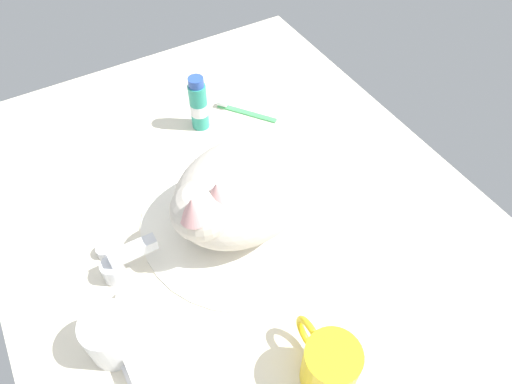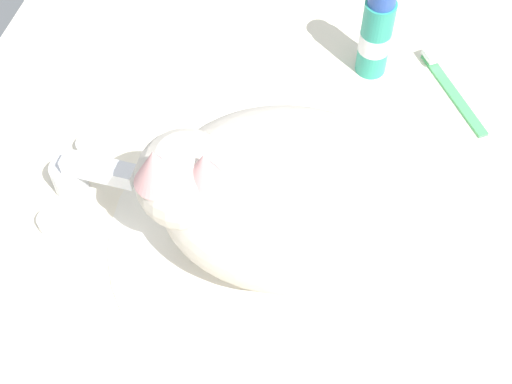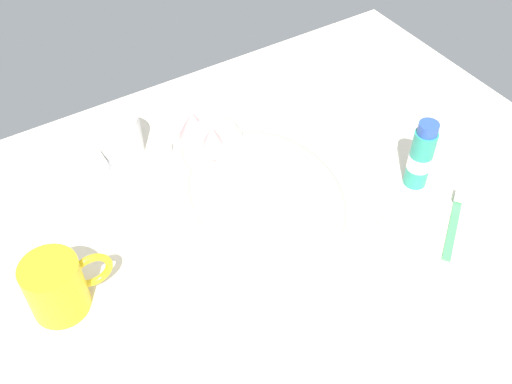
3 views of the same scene
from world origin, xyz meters
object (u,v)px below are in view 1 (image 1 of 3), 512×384
cat (237,192)px  toothbrush (243,111)px  coffee_mug (329,364)px  toothpaste_bottle (199,105)px  faucet (119,266)px  rinse_cup (111,335)px  soap_bar (151,376)px

cat → toothbrush: 30.01cm
coffee_mug → toothpaste_bottle: (55.26, -7.34, 1.33)cm
cat → toothbrush: size_ratio=2.43×
faucet → cat: 22.06cm
rinse_cup → cat: bearing=-67.4°
cat → toothpaste_bottle: bearing=-11.1°
rinse_cup → toothpaste_bottle: toothpaste_bottle is taller
cat → faucet: bearing=89.7°
cat → toothpaste_bottle: (25.89, -5.07, -2.47)cm
cat → coffee_mug: (-29.38, 2.26, -3.80)cm
rinse_cup → toothpaste_bottle: (36.76, -31.15, 1.69)cm
faucet → soap_bar: bearing=173.7°
toothbrush → coffee_mug: bearing=162.7°
soap_bar → toothbrush: (43.31, -38.09, -2.02)cm
rinse_cup → coffee_mug: bearing=-127.8°
rinse_cup → toothbrush: rinse_cup is taller
faucet → cat: (-0.13, -21.35, 5.54)cm
toothbrush → faucet: bearing=124.7°
coffee_mug → rinse_cup: coffee_mug is taller
toothpaste_bottle → toothbrush: bearing=-94.9°
rinse_cup → soap_bar: (-7.37, -2.69, -1.32)cm
soap_bar → toothpaste_bottle: 52.60cm
coffee_mug → faucet: bearing=32.9°
faucet → toothbrush: 43.88cm
faucet → toothbrush: (24.94, -36.05, -1.97)cm
coffee_mug → toothpaste_bottle: bearing=-7.6°
cat → coffee_mug: 29.71cm
faucet → toothpaste_bottle: bearing=-45.7°
rinse_cup → toothpaste_bottle: 48.22cm
faucet → coffee_mug: coffee_mug is taller
soap_bar → toothpaste_bottle: toothpaste_bottle is taller
faucet → cat: bearing=-90.3°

